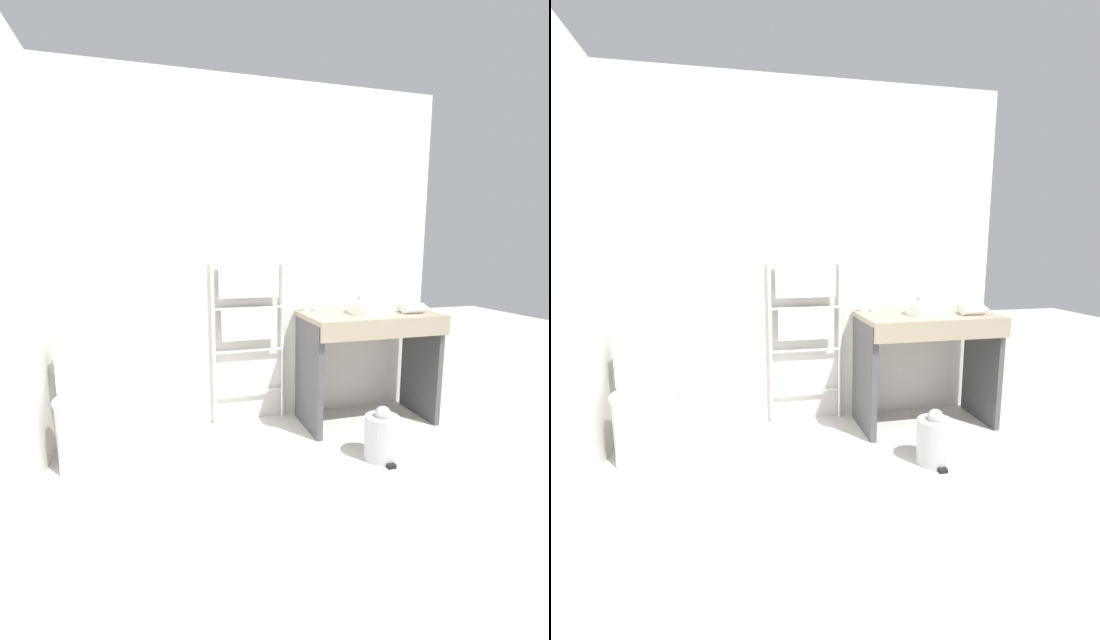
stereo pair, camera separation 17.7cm
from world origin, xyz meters
The scene contains 12 objects.
ground_plane centered at (0.00, 0.00, 0.00)m, with size 12.00×12.00×0.00m, color silver.
wall_back centered at (0.00, 1.49, 1.22)m, with size 2.90×0.12×2.44m, color silver.
wall_side centered at (-1.39, 0.71, 1.22)m, with size 0.12×2.12×2.44m, color silver.
toilet centered at (-1.07, 1.05, 0.32)m, with size 0.40×0.54×0.75m.
towel_radiator centered at (-0.01, 1.37, 0.85)m, with size 0.54×0.06×1.23m.
vanity_counter centered at (0.82, 1.13, 0.56)m, with size 0.96×0.55×0.83m.
sink_basin centered at (0.83, 1.12, 0.87)m, with size 0.33×0.33×0.08m.
faucet centered at (0.83, 1.30, 0.90)m, with size 0.02×0.10×0.11m.
cup_near_wall centered at (0.42, 1.35, 0.87)m, with size 0.06×0.06×0.09m.
cup_near_edge centered at (0.50, 1.32, 0.87)m, with size 0.06×0.06×0.09m.
hair_dryer centered at (1.13, 1.05, 0.86)m, with size 0.21×0.16×0.07m.
trash_bin centered at (0.64, 0.59, 0.15)m, with size 0.21×0.25×0.34m.
Camera 2 is at (-0.52, -1.65, 1.32)m, focal length 24.00 mm.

